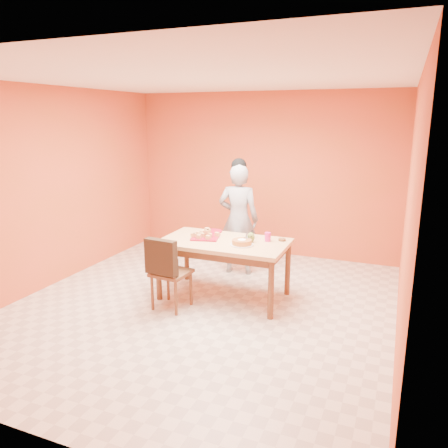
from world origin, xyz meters
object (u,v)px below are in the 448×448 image
at_px(dining_chair, 170,271).
at_px(pastry_platter, 206,237).
at_px(checker_tin, 282,240).
at_px(egg_ornament, 251,237).
at_px(dining_table, 224,248).
at_px(sponge_cake, 242,242).
at_px(magenta_glass, 268,237).
at_px(person, 238,219).
at_px(red_dinner_plate, 213,231).

relative_size(dining_chair, pastry_platter, 2.70).
bearing_deg(checker_tin, egg_ornament, -149.04).
xyz_separation_m(dining_table, sponge_cake, (0.28, -0.10, 0.13)).
bearing_deg(dining_chair, magenta_glass, 42.09).
distance_m(dining_chair, egg_ornament, 1.08).
bearing_deg(person, dining_chair, 70.72).
distance_m(pastry_platter, sponge_cake, 0.56).
distance_m(pastry_platter, magenta_glass, 0.81).
relative_size(egg_ornament, checker_tin, 1.34).
bearing_deg(dining_chair, person, 83.06).
relative_size(person, sponge_cake, 6.75).
bearing_deg(egg_ornament, dining_table, 169.31).
xyz_separation_m(red_dinner_plate, egg_ornament, (0.65, -0.28, 0.05)).
xyz_separation_m(sponge_cake, magenta_glass, (0.24, 0.29, 0.02)).
xyz_separation_m(dining_chair, egg_ornament, (0.80, 0.63, 0.35)).
xyz_separation_m(person, checker_tin, (0.84, -0.67, -0.05)).
relative_size(pastry_platter, magenta_glass, 3.02).
bearing_deg(checker_tin, person, 141.53).
relative_size(pastry_platter, sponge_cake, 1.40).
relative_size(dining_chair, egg_ornament, 7.39).
bearing_deg(red_dinner_plate, checker_tin, -4.15).
relative_size(pastry_platter, red_dinner_plate, 1.29).
height_order(dining_chair, sponge_cake, dining_chair).
height_order(dining_table, person, person).
distance_m(sponge_cake, egg_ornament, 0.18).
height_order(dining_chair, red_dinner_plate, dining_chair).
distance_m(red_dinner_plate, checker_tin, 1.00).
height_order(pastry_platter, sponge_cake, sponge_cake).
bearing_deg(magenta_glass, red_dinner_plate, 169.10).
distance_m(dining_chair, red_dinner_plate, 0.97).
relative_size(red_dinner_plate, sponge_cake, 1.08).
distance_m(sponge_cake, checker_tin, 0.55).
distance_m(egg_ornament, checker_tin, 0.41).
relative_size(pastry_platter, checker_tin, 3.66).
relative_size(dining_table, dining_chair, 1.74).
xyz_separation_m(sponge_cake, egg_ornament, (0.06, 0.17, 0.02)).
bearing_deg(dining_table, person, 99.48).
height_order(dining_chair, checker_tin, dining_chair).
bearing_deg(sponge_cake, pastry_platter, 166.97).
height_order(person, checker_tin, person).
relative_size(dining_table, egg_ornament, 12.90).
xyz_separation_m(person, pastry_platter, (-0.11, -0.92, -0.05)).
xyz_separation_m(pastry_platter, magenta_glass, (0.79, 0.16, 0.05)).
xyz_separation_m(dining_table, dining_chair, (-0.47, -0.56, -0.19)).
xyz_separation_m(dining_chair, pastry_platter, (0.20, 0.59, 0.29)).
xyz_separation_m(egg_ornament, checker_tin, (0.35, 0.21, -0.05)).
xyz_separation_m(dining_table, pastry_platter, (-0.27, 0.03, 0.10)).
bearing_deg(checker_tin, dining_chair, -143.80).
bearing_deg(red_dinner_plate, dining_table, -48.13).
bearing_deg(red_dinner_plate, magenta_glass, -10.90).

